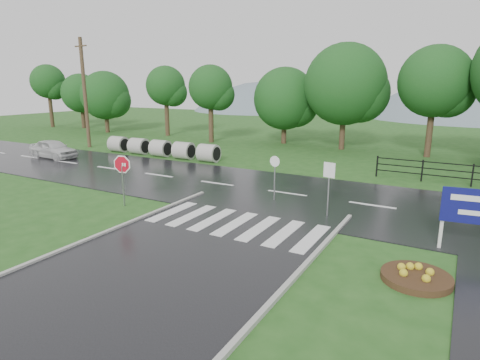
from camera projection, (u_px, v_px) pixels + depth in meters
The scene contains 13 objects.
ground at pixel (143, 280), 10.87m from camera, with size 120.00×120.00×0.00m, color #22501A.
main_road at pixel (287, 194), 19.35m from camera, with size 90.00×8.00×0.04m, color black.
crosswalk at pixel (235, 224), 15.10m from camera, with size 6.50×2.80×0.02m.
fence_west at pixel (473, 173), 20.57m from camera, with size 9.58×0.08×1.20m.
hills at pixel (430, 209), 67.94m from camera, with size 102.00×48.00×48.00m.
treeline at pixel (370, 153), 30.73m from camera, with size 83.20×5.20×10.00m.
culvert_pipes at pixel (161, 148), 29.19m from camera, with size 9.70×1.20×1.20m.
stop_sign at pixel (122, 168), 17.10m from camera, with size 1.03×0.29×2.38m.
flower_bed at pixel (416, 276), 10.82m from camera, with size 1.84×1.84×0.37m.
reg_sign_small at pixel (329, 179), 15.71m from camera, with size 0.49×0.11×2.22m.
reg_sign_round at pixel (275, 172), 17.87m from camera, with size 0.48×0.08×2.08m.
car_white at pixel (54, 158), 28.63m from camera, with size 3.91×1.57×1.33m, color silver.
utility_pole_west at pixel (85, 93), 32.58m from camera, with size 1.56×0.31×8.77m.
Camera 1 is at (7.15, -7.37, 5.21)m, focal length 30.00 mm.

